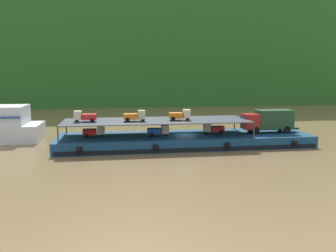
{
  "coord_description": "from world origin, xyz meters",
  "views": [
    {
      "loc": [
        -9.05,
        -44.61,
        9.48
      ],
      "look_at": [
        -2.28,
        0.0,
        2.7
      ],
      "focal_mm": 37.48,
      "sensor_mm": 36.0,
      "label": 1
    }
  ],
  "objects_px": {
    "mini_truck_upper_stern": "(85,116)",
    "mini_truck_lower_aft": "(159,130)",
    "mini_truck_lower_mid": "(213,128)",
    "cargo_barge": "(185,140)",
    "mini_truck_upper_fore": "(180,115)",
    "mini_truck_upper_mid": "(135,116)",
    "mini_truck_lower_stern": "(94,131)",
    "covered_lorry": "(268,120)"
  },
  "relations": [
    {
      "from": "mini_truck_upper_stern",
      "to": "mini_truck_lower_aft",
      "type": "bearing_deg",
      "value": -0.74
    },
    {
      "from": "mini_truck_lower_mid",
      "to": "mini_truck_upper_stern",
      "type": "height_order",
      "value": "mini_truck_upper_stern"
    },
    {
      "from": "mini_truck_lower_aft",
      "to": "mini_truck_lower_mid",
      "type": "bearing_deg",
      "value": 4.9
    },
    {
      "from": "cargo_barge",
      "to": "mini_truck_upper_fore",
      "type": "relative_size",
      "value": 11.82
    },
    {
      "from": "mini_truck_upper_mid",
      "to": "mini_truck_upper_fore",
      "type": "bearing_deg",
      "value": 1.62
    },
    {
      "from": "mini_truck_upper_stern",
      "to": "mini_truck_upper_fore",
      "type": "distance_m",
      "value": 12.05
    },
    {
      "from": "mini_truck_lower_stern",
      "to": "mini_truck_upper_fore",
      "type": "bearing_deg",
      "value": -4.27
    },
    {
      "from": "cargo_barge",
      "to": "mini_truck_upper_fore",
      "type": "distance_m",
      "value": 3.56
    },
    {
      "from": "mini_truck_lower_stern",
      "to": "mini_truck_lower_aft",
      "type": "bearing_deg",
      "value": -4.51
    },
    {
      "from": "mini_truck_lower_stern",
      "to": "mini_truck_upper_stern",
      "type": "xyz_separation_m",
      "value": [
        -1.07,
        -0.53,
        2.0
      ]
    },
    {
      "from": "mini_truck_lower_aft",
      "to": "mini_truck_lower_stern",
      "type": "bearing_deg",
      "value": 175.49
    },
    {
      "from": "mini_truck_lower_aft",
      "to": "mini_truck_upper_stern",
      "type": "relative_size",
      "value": 0.99
    },
    {
      "from": "mini_truck_lower_aft",
      "to": "mini_truck_lower_mid",
      "type": "xyz_separation_m",
      "value": [
        7.47,
        0.64,
        0.0
      ]
    },
    {
      "from": "mini_truck_upper_mid",
      "to": "mini_truck_lower_mid",
      "type": "bearing_deg",
      "value": 5.33
    },
    {
      "from": "mini_truck_lower_mid",
      "to": "mini_truck_upper_stern",
      "type": "xyz_separation_m",
      "value": [
        -16.72,
        -0.52,
        2.0
      ]
    },
    {
      "from": "mini_truck_lower_mid",
      "to": "mini_truck_upper_stern",
      "type": "relative_size",
      "value": 1.0
    },
    {
      "from": "mini_truck_lower_stern",
      "to": "mini_truck_upper_stern",
      "type": "distance_m",
      "value": 2.33
    },
    {
      "from": "covered_lorry",
      "to": "mini_truck_lower_aft",
      "type": "height_order",
      "value": "covered_lorry"
    },
    {
      "from": "mini_truck_lower_stern",
      "to": "mini_truck_upper_mid",
      "type": "bearing_deg",
      "value": -10.84
    },
    {
      "from": "mini_truck_upper_fore",
      "to": "mini_truck_upper_mid",
      "type": "bearing_deg",
      "value": -178.38
    },
    {
      "from": "mini_truck_lower_stern",
      "to": "mini_truck_upper_mid",
      "type": "xyz_separation_m",
      "value": [
        5.14,
        -0.98,
        2.0
      ]
    },
    {
      "from": "covered_lorry",
      "to": "mini_truck_upper_fore",
      "type": "xyz_separation_m",
      "value": [
        -12.29,
        -0.43,
        1.0
      ]
    },
    {
      "from": "cargo_barge",
      "to": "mini_truck_lower_mid",
      "type": "distance_m",
      "value": 4.17
    },
    {
      "from": "covered_lorry",
      "to": "mini_truck_lower_stern",
      "type": "relative_size",
      "value": 2.85
    },
    {
      "from": "mini_truck_lower_stern",
      "to": "mini_truck_lower_mid",
      "type": "xyz_separation_m",
      "value": [
        15.65,
        -0.0,
        0.0
      ]
    },
    {
      "from": "covered_lorry",
      "to": "mini_truck_lower_mid",
      "type": "distance_m",
      "value": 7.69
    },
    {
      "from": "mini_truck_upper_stern",
      "to": "mini_truck_upper_mid",
      "type": "relative_size",
      "value": 1.01
    },
    {
      "from": "mini_truck_upper_stern",
      "to": "mini_truck_upper_mid",
      "type": "height_order",
      "value": "same"
    },
    {
      "from": "mini_truck_lower_stern",
      "to": "mini_truck_lower_aft",
      "type": "distance_m",
      "value": 8.2
    },
    {
      "from": "mini_truck_upper_mid",
      "to": "mini_truck_lower_aft",
      "type": "bearing_deg",
      "value": 6.4
    },
    {
      "from": "mini_truck_lower_mid",
      "to": "mini_truck_upper_stern",
      "type": "bearing_deg",
      "value": -178.21
    },
    {
      "from": "mini_truck_lower_aft",
      "to": "mini_truck_upper_fore",
      "type": "bearing_deg",
      "value": -3.59
    },
    {
      "from": "mini_truck_lower_aft",
      "to": "mini_truck_upper_mid",
      "type": "bearing_deg",
      "value": -173.6
    },
    {
      "from": "mini_truck_upper_fore",
      "to": "covered_lorry",
      "type": "bearing_deg",
      "value": 1.99
    },
    {
      "from": "cargo_barge",
      "to": "mini_truck_upper_fore",
      "type": "bearing_deg",
      "value": -148.35
    },
    {
      "from": "mini_truck_lower_aft",
      "to": "mini_truck_upper_stern",
      "type": "distance_m",
      "value": 9.46
    },
    {
      "from": "mini_truck_lower_stern",
      "to": "mini_truck_upper_mid",
      "type": "distance_m",
      "value": 5.61
    },
    {
      "from": "mini_truck_lower_aft",
      "to": "mini_truck_upper_mid",
      "type": "xyz_separation_m",
      "value": [
        -3.03,
        -0.34,
        2.0
      ]
    },
    {
      "from": "cargo_barge",
      "to": "covered_lorry",
      "type": "xyz_separation_m",
      "value": [
        11.52,
        -0.05,
        2.44
      ]
    },
    {
      "from": "covered_lorry",
      "to": "mini_truck_upper_stern",
      "type": "relative_size",
      "value": 2.82
    },
    {
      "from": "mini_truck_lower_mid",
      "to": "cargo_barge",
      "type": "bearing_deg",
      "value": -175.05
    },
    {
      "from": "covered_lorry",
      "to": "mini_truck_upper_stern",
      "type": "distance_m",
      "value": 24.36
    }
  ]
}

